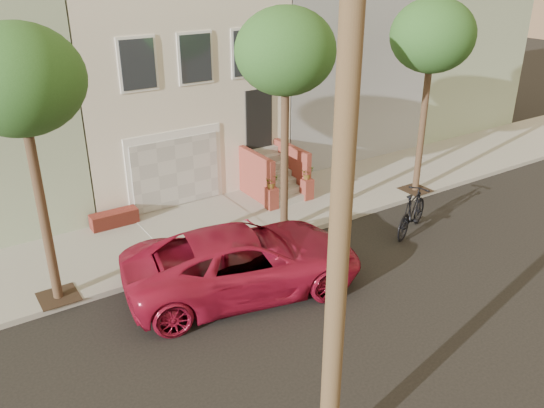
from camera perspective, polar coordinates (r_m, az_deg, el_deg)
ground at (r=13.40m, az=7.22°, el=-10.52°), size 90.00×90.00×0.00m
sidewalk at (r=17.17m, az=-4.27°, el=-1.80°), size 40.00×3.70×0.15m
house_row at (r=21.13m, az=-12.56°, el=12.92°), size 33.10×11.70×7.00m
tree_left at (r=12.48m, az=-24.54°, el=11.30°), size 2.70×2.57×6.30m
tree_mid at (r=14.91m, az=1.41°, el=15.21°), size 2.70×2.57×6.30m
tree_right at (r=18.56m, az=16.13°, el=16.11°), size 2.70×2.57×6.30m
pickup_truck at (r=13.57m, az=-2.85°, el=-5.83°), size 6.24×3.84×1.61m
motorcycle at (r=16.88m, az=14.15°, el=-0.78°), size 2.27×1.49×1.33m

